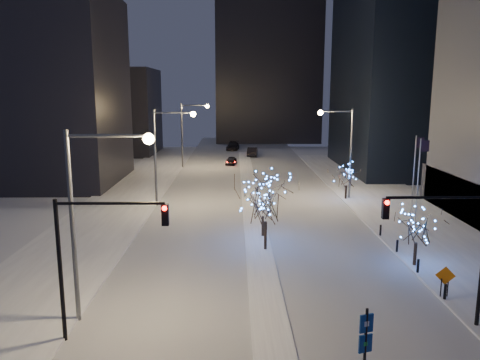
{
  "coord_description": "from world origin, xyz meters",
  "views": [
    {
      "loc": [
        -1.8,
        -20.84,
        11.84
      ],
      "look_at": [
        -1.38,
        15.09,
        5.0
      ],
      "focal_mm": 35.0,
      "sensor_mm": 36.0,
      "label": 1
    }
  ],
  "objects_px": {
    "street_lamp_w_far": "(189,126)",
    "holiday_tree_plaza_far": "(347,175)",
    "wayfinding_sign": "(366,339)",
    "construction_sign": "(445,278)",
    "traffic_signal_west": "(92,246)",
    "traffic_signal_east": "(454,238)",
    "street_lamp_east": "(343,141)",
    "holiday_tree_median_near": "(266,200)",
    "holiday_tree_median_far": "(263,199)",
    "holiday_tree_plaza_near": "(417,226)",
    "car_mid": "(252,152)",
    "street_lamp_w_near": "(92,200)",
    "street_lamp_w_mid": "(165,144)",
    "car_near": "(231,161)",
    "car_far": "(233,146)"
  },
  "relations": [
    {
      "from": "traffic_signal_west",
      "to": "wayfinding_sign",
      "type": "bearing_deg",
      "value": -17.3
    },
    {
      "from": "holiday_tree_plaza_near",
      "to": "wayfinding_sign",
      "type": "bearing_deg",
      "value": -118.39
    },
    {
      "from": "street_lamp_w_far",
      "to": "holiday_tree_median_far",
      "type": "distance_m",
      "value": 37.32
    },
    {
      "from": "street_lamp_w_mid",
      "to": "construction_sign",
      "type": "distance_m",
      "value": 30.18
    },
    {
      "from": "street_lamp_w_mid",
      "to": "street_lamp_east",
      "type": "distance_m",
      "value": 19.26
    },
    {
      "from": "street_lamp_w_mid",
      "to": "street_lamp_w_far",
      "type": "relative_size",
      "value": 1.0
    },
    {
      "from": "street_lamp_w_far",
      "to": "holiday_tree_plaza_far",
      "type": "distance_m",
      "value": 29.97
    },
    {
      "from": "traffic_signal_east",
      "to": "holiday_tree_median_near",
      "type": "height_order",
      "value": "traffic_signal_east"
    },
    {
      "from": "holiday_tree_plaza_near",
      "to": "street_lamp_w_far",
      "type": "bearing_deg",
      "value": 114.51
    },
    {
      "from": "street_lamp_w_near",
      "to": "street_lamp_w_mid",
      "type": "relative_size",
      "value": 1.0
    },
    {
      "from": "traffic_signal_west",
      "to": "traffic_signal_east",
      "type": "height_order",
      "value": "same"
    },
    {
      "from": "car_far",
      "to": "holiday_tree_plaza_near",
      "type": "xyz_separation_m",
      "value": [
        12.64,
        -64.88,
        2.07
      ]
    },
    {
      "from": "street_lamp_w_far",
      "to": "traffic_signal_east",
      "type": "bearing_deg",
      "value": -70.68
    },
    {
      "from": "street_lamp_east",
      "to": "construction_sign",
      "type": "xyz_separation_m",
      "value": [
        0.22,
        -25.66,
        -5.19
      ]
    },
    {
      "from": "car_far",
      "to": "car_near",
      "type": "bearing_deg",
      "value": -84.62
    },
    {
      "from": "street_lamp_w_mid",
      "to": "wayfinding_sign",
      "type": "xyz_separation_m",
      "value": [
        12.38,
        -30.7,
        -4.43
      ]
    },
    {
      "from": "street_lamp_w_mid",
      "to": "street_lamp_w_far",
      "type": "height_order",
      "value": "same"
    },
    {
      "from": "holiday_tree_plaza_near",
      "to": "holiday_tree_plaza_far",
      "type": "relative_size",
      "value": 1.04
    },
    {
      "from": "car_mid",
      "to": "holiday_tree_plaza_far",
      "type": "relative_size",
      "value": 1.24
    },
    {
      "from": "street_lamp_w_near",
      "to": "holiday_tree_plaza_far",
      "type": "relative_size",
      "value": 2.49
    },
    {
      "from": "construction_sign",
      "to": "holiday_tree_median_near",
      "type": "bearing_deg",
      "value": 151.88
    },
    {
      "from": "construction_sign",
      "to": "wayfinding_sign",
      "type": "bearing_deg",
      "value": -117.98
    },
    {
      "from": "car_far",
      "to": "construction_sign",
      "type": "distance_m",
      "value": 71.0
    },
    {
      "from": "traffic_signal_east",
      "to": "holiday_tree_plaza_far",
      "type": "distance_m",
      "value": 28.61
    },
    {
      "from": "traffic_signal_east",
      "to": "holiday_tree_plaza_near",
      "type": "xyz_separation_m",
      "value": [
        1.56,
        8.37,
        -1.86
      ]
    },
    {
      "from": "holiday_tree_plaza_far",
      "to": "street_lamp_east",
      "type": "bearing_deg",
      "value": 129.31
    },
    {
      "from": "street_lamp_east",
      "to": "holiday_tree_plaza_near",
      "type": "bearing_deg",
      "value": -88.84
    },
    {
      "from": "street_lamp_east",
      "to": "street_lamp_w_mid",
      "type": "bearing_deg",
      "value": -171.04
    },
    {
      "from": "traffic_signal_west",
      "to": "holiday_tree_median_far",
      "type": "distance_m",
      "value": 18.43
    },
    {
      "from": "holiday_tree_median_far",
      "to": "construction_sign",
      "type": "bearing_deg",
      "value": -50.04
    },
    {
      "from": "car_mid",
      "to": "holiday_tree_median_near",
      "type": "xyz_separation_m",
      "value": [
        -1.0,
        -52.25,
        3.15
      ]
    },
    {
      "from": "holiday_tree_plaza_far",
      "to": "wayfinding_sign",
      "type": "distance_m",
      "value": 33.94
    },
    {
      "from": "construction_sign",
      "to": "holiday_tree_plaza_near",
      "type": "bearing_deg",
      "value": 100.2
    },
    {
      "from": "holiday_tree_median_near",
      "to": "holiday_tree_median_far",
      "type": "xyz_separation_m",
      "value": [
        0.0,
        3.3,
        -0.73
      ]
    },
    {
      "from": "street_lamp_w_mid",
      "to": "traffic_signal_west",
      "type": "distance_m",
      "value": 27.06
    },
    {
      "from": "car_far",
      "to": "wayfinding_sign",
      "type": "relative_size",
      "value": 1.68
    },
    {
      "from": "traffic_signal_east",
      "to": "holiday_tree_plaza_far",
      "type": "bearing_deg",
      "value": 86.87
    },
    {
      "from": "street_lamp_w_far",
      "to": "street_lamp_w_mid",
      "type": "bearing_deg",
      "value": -90.0
    },
    {
      "from": "street_lamp_w_far",
      "to": "wayfinding_sign",
      "type": "relative_size",
      "value": 2.96
    },
    {
      "from": "car_near",
      "to": "holiday_tree_plaza_near",
      "type": "bearing_deg",
      "value": -65.48
    },
    {
      "from": "car_far",
      "to": "street_lamp_w_far",
      "type": "bearing_deg",
      "value": -100.89
    },
    {
      "from": "car_near",
      "to": "car_far",
      "type": "relative_size",
      "value": 0.66
    },
    {
      "from": "traffic_signal_east",
      "to": "holiday_tree_plaza_far",
      "type": "relative_size",
      "value": 1.74
    },
    {
      "from": "wayfinding_sign",
      "to": "construction_sign",
      "type": "relative_size",
      "value": 1.84
    },
    {
      "from": "street_lamp_w_far",
      "to": "holiday_tree_median_far",
      "type": "bearing_deg",
      "value": -75.29
    },
    {
      "from": "street_lamp_w_near",
      "to": "construction_sign",
      "type": "distance_m",
      "value": 20.08
    },
    {
      "from": "holiday_tree_plaza_near",
      "to": "street_lamp_w_near",
      "type": "bearing_deg",
      "value": -159.25
    },
    {
      "from": "street_lamp_w_far",
      "to": "holiday_tree_plaza_near",
      "type": "bearing_deg",
      "value": -65.49
    },
    {
      "from": "holiday_tree_median_near",
      "to": "holiday_tree_plaza_far",
      "type": "bearing_deg",
      "value": 59.16
    },
    {
      "from": "traffic_signal_west",
      "to": "street_lamp_east",
      "type": "bearing_deg",
      "value": 58.31
    }
  ]
}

